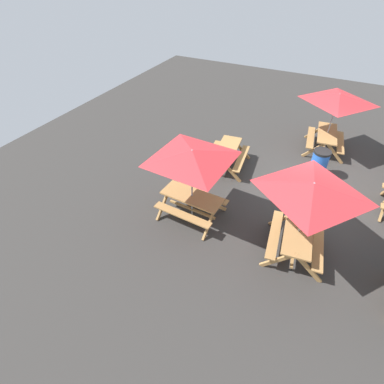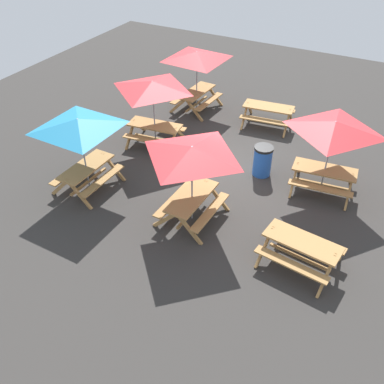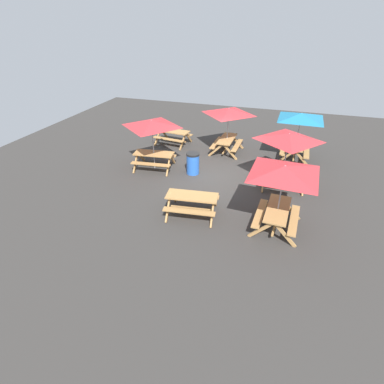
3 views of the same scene
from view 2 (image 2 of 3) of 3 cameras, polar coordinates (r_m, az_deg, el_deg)
ground_plane at (r=13.75m, az=4.91°, el=3.16°), size 24.00×24.00×0.00m
picnic_table_0 at (r=16.14m, az=10.11°, el=10.56°), size 1.95×1.71×0.81m
picnic_table_1 at (r=10.59m, az=0.00°, el=4.67°), size 2.07×2.07×2.34m
picnic_table_2 at (r=16.53m, az=0.66°, el=17.20°), size 2.82×2.82×2.34m
picnic_table_3 at (r=14.10m, az=-5.27°, el=13.34°), size 2.23×2.23×2.34m
picnic_table_4 at (r=12.19m, az=-14.82°, el=8.12°), size 2.83×2.83×2.34m
picnic_table_5 at (r=10.49m, az=14.40°, el=-7.11°), size 1.96×1.72×0.81m
picnic_table_6 at (r=12.29m, az=18.37°, el=7.65°), size 2.20×2.20×2.34m
trash_bin_blue at (r=13.35m, az=9.39°, el=4.15°), size 0.59×0.59×0.98m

